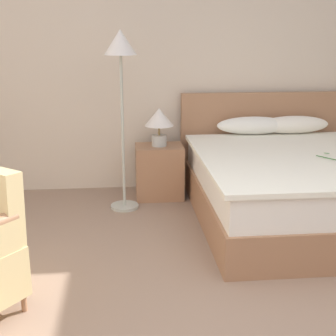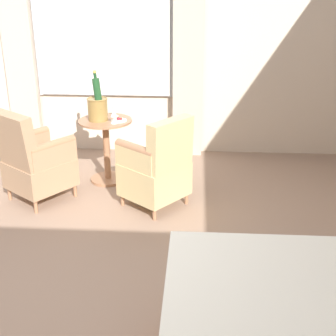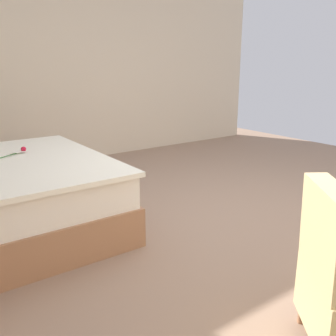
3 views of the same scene
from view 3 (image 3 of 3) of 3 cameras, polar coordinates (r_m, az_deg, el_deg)
ground_plane at (r=3.71m, az=10.14°, el=-7.84°), size 7.90×7.90×0.00m
wall_far_side at (r=6.07m, az=-12.13°, el=16.35°), size 0.12×6.52×3.14m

